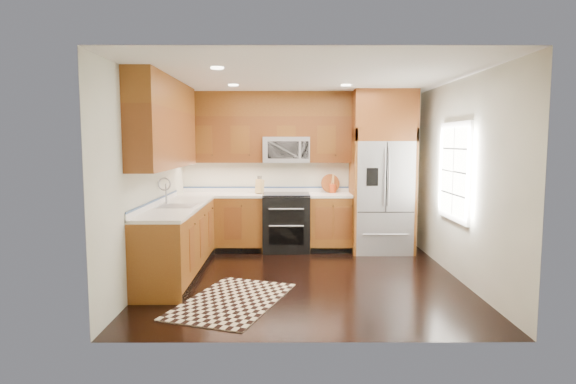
{
  "coord_description": "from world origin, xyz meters",
  "views": [
    {
      "loc": [
        -0.24,
        -6.14,
        1.79
      ],
      "look_at": [
        -0.22,
        0.6,
        1.09
      ],
      "focal_mm": 30.0,
      "sensor_mm": 36.0,
      "label": 1
    }
  ],
  "objects_px": {
    "range": "(286,222)",
    "knife_block": "(260,186)",
    "rug": "(232,301)",
    "refrigerator": "(382,172)",
    "utensil_crock": "(333,186)"
  },
  "relations": [
    {
      "from": "refrigerator",
      "to": "knife_block",
      "type": "bearing_deg",
      "value": 176.6
    },
    {
      "from": "refrigerator",
      "to": "knife_block",
      "type": "xyz_separation_m",
      "value": [
        -1.99,
        0.12,
        -0.24
      ]
    },
    {
      "from": "knife_block",
      "to": "range",
      "type": "bearing_deg",
      "value": -10.33
    },
    {
      "from": "range",
      "to": "rug",
      "type": "bearing_deg",
      "value": -103.41
    },
    {
      "from": "knife_block",
      "to": "refrigerator",
      "type": "bearing_deg",
      "value": -3.4
    },
    {
      "from": "rug",
      "to": "utensil_crock",
      "type": "height_order",
      "value": "utensil_crock"
    },
    {
      "from": "rug",
      "to": "knife_block",
      "type": "relative_size",
      "value": 5.52
    },
    {
      "from": "refrigerator",
      "to": "utensil_crock",
      "type": "height_order",
      "value": "refrigerator"
    },
    {
      "from": "rug",
      "to": "utensil_crock",
      "type": "distance_m",
      "value": 3.23
    },
    {
      "from": "rug",
      "to": "knife_block",
      "type": "xyz_separation_m",
      "value": [
        0.17,
        2.62,
        1.05
      ]
    },
    {
      "from": "range",
      "to": "rug",
      "type": "relative_size",
      "value": 0.59
    },
    {
      "from": "knife_block",
      "to": "utensil_crock",
      "type": "bearing_deg",
      "value": 4.93
    },
    {
      "from": "rug",
      "to": "refrigerator",
      "type": "bearing_deg",
      "value": 68.44
    },
    {
      "from": "knife_block",
      "to": "rug",
      "type": "bearing_deg",
      "value": -93.62
    },
    {
      "from": "range",
      "to": "knife_block",
      "type": "xyz_separation_m",
      "value": [
        -0.44,
        0.08,
        0.59
      ]
    }
  ]
}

